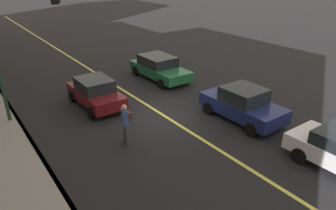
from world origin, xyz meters
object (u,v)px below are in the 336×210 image
object	(u,v)px
car_navy	(243,104)
car_maroon	(95,92)
pedestrian_with_backpack	(125,121)
traffic_light_mast	(18,28)
car_green	(159,67)

from	to	relation	value
car_navy	car_maroon	bearing A→B (deg)	41.92
pedestrian_with_backpack	car_maroon	bearing A→B (deg)	-7.56
car_maroon	traffic_light_mast	bearing A→B (deg)	79.68
car_navy	traffic_light_mast	distance (m)	10.76
car_green	traffic_light_mast	size ratio (longest dim) A/B	0.73
car_green	pedestrian_with_backpack	size ratio (longest dim) A/B	2.61
pedestrian_with_backpack	traffic_light_mast	size ratio (longest dim) A/B	0.28
car_green	traffic_light_mast	bearing A→B (deg)	97.32
car_navy	pedestrian_with_backpack	xyz separation A→B (m)	(1.28, 5.62, 0.25)
car_maroon	traffic_light_mast	xyz separation A→B (m)	(0.55, 3.04, 3.55)
car_navy	pedestrian_with_backpack	bearing A→B (deg)	77.13
car_maroon	pedestrian_with_backpack	size ratio (longest dim) A/B	2.22
pedestrian_with_backpack	traffic_light_mast	world-z (taller)	traffic_light_mast
car_maroon	pedestrian_with_backpack	bearing A→B (deg)	172.44
car_green	car_maroon	size ratio (longest dim) A/B	1.18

